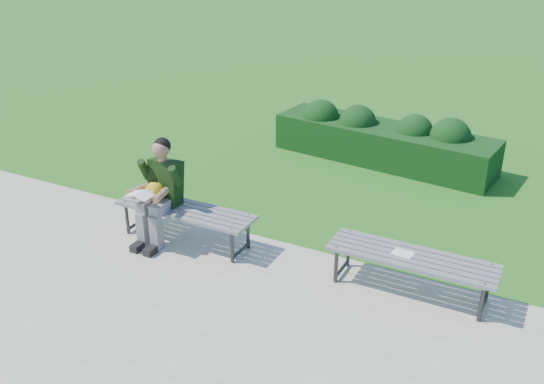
% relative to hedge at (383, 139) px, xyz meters
% --- Properties ---
extents(ground, '(80.00, 80.00, 0.00)m').
position_rel_hedge_xyz_m(ground, '(0.13, -3.28, -0.39)').
color(ground, '#1D7019').
rests_on(ground, ground).
extents(walkway, '(30.00, 3.50, 0.02)m').
position_rel_hedge_xyz_m(walkway, '(0.13, -5.03, -0.38)').
color(walkway, beige).
rests_on(walkway, ground).
extents(hedge, '(3.75, 1.34, 0.90)m').
position_rel_hedge_xyz_m(hedge, '(0.00, 0.00, 0.00)').
color(hedge, '#18420F').
rests_on(hedge, ground).
extents(bench_left, '(1.80, 0.50, 0.46)m').
position_rel_hedge_xyz_m(bench_left, '(-1.31, -3.80, 0.03)').
color(bench_left, gray).
rests_on(bench_left, walkway).
extents(bench_right, '(1.80, 0.50, 0.46)m').
position_rel_hedge_xyz_m(bench_right, '(1.48, -3.62, 0.03)').
color(bench_right, gray).
rests_on(bench_right, walkway).
extents(seated_boy, '(0.56, 0.76, 1.31)m').
position_rel_hedge_xyz_m(seated_boy, '(-1.61, -3.89, 0.32)').
color(seated_boy, slate).
rests_on(seated_boy, walkway).
extents(paper_sheet, '(0.24, 0.19, 0.01)m').
position_rel_hedge_xyz_m(paper_sheet, '(1.38, -3.62, 0.08)').
color(paper_sheet, white).
rests_on(paper_sheet, bench_right).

